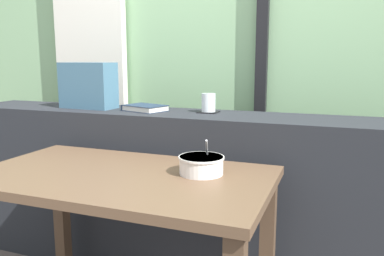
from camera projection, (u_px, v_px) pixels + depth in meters
The scene contains 10 objects.
outdoor_backdrop at pixel (228, 23), 2.54m from camera, with size 4.80×0.08×2.80m, color #8EBC89.
curtain_left_panel at pixel (90, 48), 2.81m from camera, with size 0.56×0.06×2.50m, color silver.
window_divider_post at pixel (262, 37), 2.40m from camera, with size 0.07×0.05×2.60m, color black.
dark_console_ledge at pixel (194, 195), 2.12m from camera, with size 2.80×0.39×0.89m, color #23262B.
breakfast_table at pixel (122, 201), 1.56m from camera, with size 1.17×0.67×0.72m.
coaster_square at pixel (208, 112), 2.07m from camera, with size 0.10×0.10×0.01m, color black.
juice_glass at pixel (208, 103), 2.06m from camera, with size 0.07×0.07×0.10m.
closed_book at pixel (145, 108), 2.14m from camera, with size 0.26×0.22×0.03m.
throw_pillow at pixel (88, 85), 2.24m from camera, with size 0.32×0.14×0.26m, color #426B84.
soup_bowl at pixel (201, 165), 1.53m from camera, with size 0.18×0.18×0.14m.
Camera 1 is at (0.70, -1.35, 1.17)m, focal length 36.68 mm.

